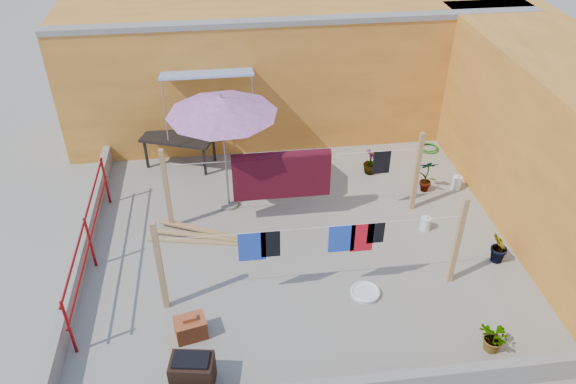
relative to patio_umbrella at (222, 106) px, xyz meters
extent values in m
plane|color=#9E998E|center=(1.33, -1.37, -2.33)|extent=(80.00, 80.00, 0.00)
cube|color=orange|center=(1.83, 3.33, -0.73)|extent=(11.00, 2.40, 3.20)
cube|color=gray|center=(1.83, 2.28, 0.82)|extent=(11.00, 0.35, 0.12)
cube|color=#2D51B2|center=(-0.27, 1.78, -0.08)|extent=(2.00, 0.79, 0.22)
cylinder|color=gray|center=(-1.22, 1.41, -0.73)|extent=(0.03, 0.30, 1.28)
cylinder|color=gray|center=(0.68, 1.41, -0.73)|extent=(0.03, 0.30, 1.28)
cube|color=orange|center=(6.53, -1.37, -0.73)|extent=(2.40, 9.00, 3.20)
cube|color=gray|center=(-2.75, -1.37, -2.11)|extent=(0.16, 7.30, 0.44)
cylinder|color=maroon|center=(-2.52, -3.57, -1.78)|extent=(0.05, 0.05, 1.10)
cylinder|color=maroon|center=(-2.52, -1.57, -1.78)|extent=(0.05, 0.05, 1.10)
cylinder|color=maroon|center=(-2.52, 0.43, -1.78)|extent=(0.05, 0.05, 1.10)
cylinder|color=maroon|center=(-2.52, -1.57, -1.28)|extent=(0.04, 4.20, 0.04)
cylinder|color=maroon|center=(-2.52, -1.57, -1.73)|extent=(0.04, 4.20, 0.04)
cube|color=tan|center=(-1.17, -2.77, -1.43)|extent=(0.09, 0.09, 1.80)
cube|color=tan|center=(3.83, -2.77, -1.43)|extent=(0.09, 0.09, 1.80)
cube|color=tan|center=(3.83, -0.57, -1.43)|extent=(0.09, 0.09, 1.80)
cube|color=tan|center=(-1.17, -0.57, -1.43)|extent=(0.09, 0.09, 1.80)
cylinder|color=silver|center=(1.33, -2.77, -0.88)|extent=(5.00, 0.01, 0.01)
cylinder|color=silver|center=(1.33, -0.57, -0.88)|extent=(5.00, 0.01, 0.01)
cube|color=#430B16|center=(1.06, -0.57, -1.29)|extent=(1.93, 0.22, 0.92)
cube|color=black|center=(3.06, -0.57, -1.13)|extent=(0.35, 0.02, 0.51)
cube|color=#59271F|center=(0.83, -0.57, -1.11)|extent=(0.41, 0.02, 0.46)
cube|color=#2141B6|center=(0.32, -2.77, -1.17)|extent=(0.45, 0.02, 0.58)
cube|color=black|center=(0.63, -2.77, -1.14)|extent=(0.31, 0.02, 0.53)
cube|color=red|center=(2.14, -2.77, -1.16)|extent=(0.38, 0.02, 0.57)
cube|color=#2141B6|center=(1.80, -2.77, -1.15)|extent=(0.44, 0.02, 0.54)
cube|color=black|center=(2.37, -2.77, -1.09)|extent=(0.29, 0.02, 0.41)
cylinder|color=gray|center=(0.00, 0.00, -2.30)|extent=(0.39, 0.39, 0.06)
cylinder|color=gray|center=(0.00, 0.00, -1.09)|extent=(0.05, 0.05, 2.48)
cone|color=#D170B0|center=(0.00, 0.00, 0.02)|extent=(2.82, 2.82, 0.34)
cylinder|color=gray|center=(0.00, 0.00, 0.21)|extent=(0.04, 0.04, 0.11)
cube|color=black|center=(-1.04, 1.83, -1.60)|extent=(1.81, 1.32, 0.06)
cube|color=black|center=(-1.82, 1.77, -1.97)|extent=(0.06, 0.06, 0.71)
cube|color=black|center=(-1.60, 2.38, -1.97)|extent=(0.06, 0.06, 0.71)
cube|color=black|center=(-0.48, 1.28, -1.97)|extent=(0.06, 0.06, 0.71)
cube|color=black|center=(-0.26, 1.89, -1.97)|extent=(0.06, 0.06, 0.71)
cube|color=#A74826|center=(-0.74, -3.47, -2.15)|extent=(0.55, 0.45, 0.35)
cube|color=#A74A27|center=(-0.74, -3.47, -1.94)|extent=(0.24, 0.15, 0.07)
cube|color=tan|center=(-0.73, -1.12, -2.31)|extent=(1.80, 0.49, 0.04)
cube|color=tan|center=(-0.65, -1.00, -2.27)|extent=(1.77, 0.65, 0.04)
cube|color=tan|center=(-0.57, -0.88, -2.23)|extent=(1.70, 0.88, 0.04)
cube|color=black|center=(-0.69, -4.39, -2.07)|extent=(0.68, 0.51, 0.52)
cube|color=black|center=(-0.69, -4.39, -1.79)|extent=(0.56, 0.39, 0.04)
cylinder|color=silver|center=(2.25, -2.93, -2.30)|extent=(0.49, 0.49, 0.06)
torus|color=silver|center=(2.25, -2.93, -2.26)|extent=(0.53, 0.53, 0.05)
cylinder|color=silver|center=(3.87, -1.30, -2.19)|extent=(0.21, 0.21, 0.28)
cylinder|color=silver|center=(3.87, -1.30, -2.03)|extent=(0.06, 0.06, 0.05)
cylinder|color=silver|center=(5.03, 0.02, -2.18)|extent=(0.22, 0.22, 0.30)
cylinder|color=silver|center=(5.03, 0.02, -2.01)|extent=(0.06, 0.06, 0.05)
torus|color=#1C7019|center=(4.99, 1.74, -2.31)|extent=(0.50, 0.50, 0.04)
torus|color=#1C7019|center=(4.99, 1.74, -2.27)|extent=(0.42, 0.42, 0.04)
imported|color=#1D611B|center=(1.69, 0.89, -1.98)|extent=(0.83, 0.82, 0.70)
imported|color=#1D611B|center=(3.28, 0.87, -2.03)|extent=(0.39, 0.39, 0.59)
imported|color=#1D611B|center=(4.31, 0.02, -1.92)|extent=(0.47, 0.35, 0.81)
imported|color=#1D611B|center=(4.87, -2.42, -1.98)|extent=(0.44, 0.47, 0.69)
imported|color=#1D611B|center=(3.94, -4.36, -2.06)|extent=(0.55, 0.59, 0.53)
camera|label=1|loc=(0.03, -9.70, 4.74)|focal=35.00mm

